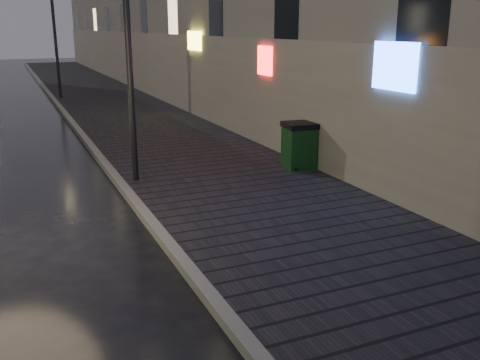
{
  "coord_description": "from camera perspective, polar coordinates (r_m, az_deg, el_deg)",
  "views": [
    {
      "loc": [
        -0.7,
        -5.71,
        3.53
      ],
      "look_at": [
        3.04,
        2.79,
        0.85
      ],
      "focal_mm": 40.0,
      "sensor_mm": 36.0,
      "label": 1
    }
  ],
  "objects": [
    {
      "name": "lamp_near",
      "position": [
        11.98,
        -11.92,
        15.58
      ],
      "size": [
        0.36,
        0.36,
        5.28
      ],
      "color": "black",
      "rests_on": "sidewalk"
    },
    {
      "name": "curb",
      "position": [
        27.02,
        -19.09,
        7.88
      ],
      "size": [
        0.2,
        58.0,
        0.15
      ],
      "primitive_type": "cube",
      "color": "slate",
      "rests_on": "ground"
    },
    {
      "name": "lamp_far",
      "position": [
        27.82,
        -19.21,
        15.16
      ],
      "size": [
        0.36,
        0.36,
        5.28
      ],
      "color": "black",
      "rests_on": "sidewalk"
    },
    {
      "name": "trash_bin",
      "position": [
        13.22,
        6.32,
        3.74
      ],
      "size": [
        0.82,
        0.82,
        1.13
      ],
      "rotation": [
        0.0,
        0.0,
        -0.12
      ],
      "color": "black",
      "rests_on": "sidewalk"
    },
    {
      "name": "ground",
      "position": [
        6.75,
        -14.81,
        -16.04
      ],
      "size": [
        120.0,
        120.0,
        0.0
      ],
      "primitive_type": "plane",
      "color": "black",
      "rests_on": "ground"
    },
    {
      "name": "sidewalk",
      "position": [
        27.32,
        -14.03,
        8.36
      ],
      "size": [
        4.6,
        58.0,
        0.15
      ],
      "primitive_type": "cube",
      "color": "black",
      "rests_on": "ground"
    }
  ]
}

